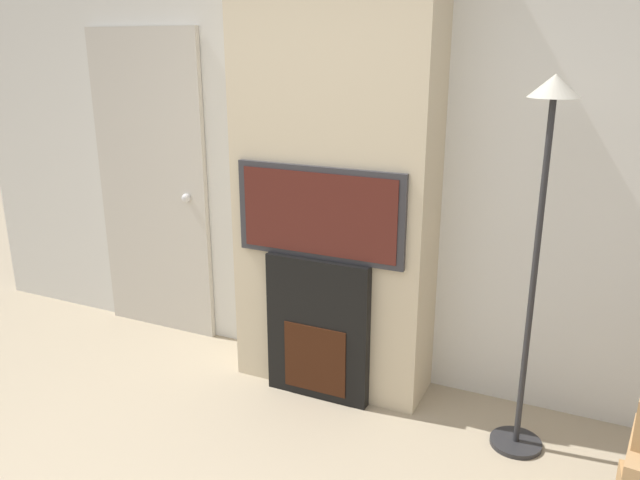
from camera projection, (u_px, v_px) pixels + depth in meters
name	position (u px, v px, depth m)	size (l,w,h in m)	color
wall_back	(350.00, 156.00, 3.66)	(6.00, 0.06, 2.70)	silver
chimney_breast	(335.00, 162.00, 3.46)	(1.14, 0.39, 2.70)	beige
fireplace	(320.00, 328.00, 3.57)	(0.62, 0.15, 0.85)	black
television	(320.00, 213.00, 3.37)	(0.98, 0.07, 0.51)	#2D2D33
floor_lamp	(542.00, 206.00, 2.84)	(0.26, 0.26, 1.86)	#262628
entry_door	(152.00, 186.00, 4.28)	(0.89, 0.09, 2.09)	#BCB7AD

